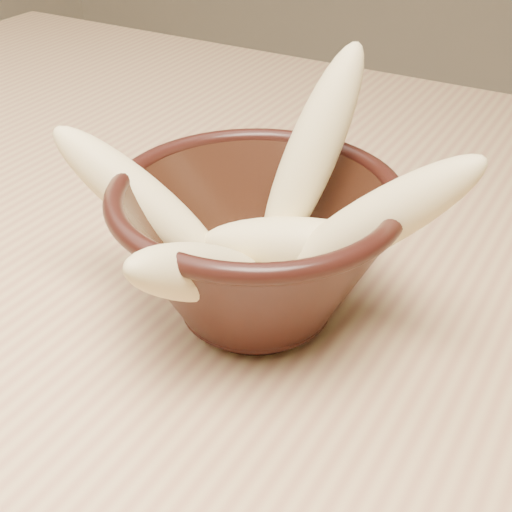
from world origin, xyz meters
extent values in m
cube|color=tan|center=(0.00, 0.00, 0.73)|extent=(1.20, 0.80, 0.04)
cylinder|color=tan|center=(-0.54, 0.34, 0.35)|extent=(0.05, 0.05, 0.71)
cylinder|color=black|center=(0.10, -0.10, 0.76)|extent=(0.08, 0.08, 0.01)
cylinder|color=black|center=(0.10, -0.10, 0.77)|extent=(0.08, 0.08, 0.01)
torus|color=black|center=(0.10, -0.10, 0.84)|extent=(0.18, 0.18, 0.01)
cylinder|color=#F6EEC6|center=(0.10, -0.10, 0.78)|extent=(0.10, 0.10, 0.01)
ellipsoid|color=#E3CE86|center=(0.11, -0.06, 0.85)|extent=(0.07, 0.11, 0.14)
ellipsoid|color=#E3CE86|center=(0.02, -0.12, 0.83)|extent=(0.13, 0.06, 0.11)
ellipsoid|color=#E3CE86|center=(0.17, -0.09, 0.83)|extent=(0.13, 0.06, 0.12)
ellipsoid|color=#E3CE86|center=(0.12, -0.09, 0.81)|extent=(0.12, 0.07, 0.04)
ellipsoid|color=#E3CE86|center=(0.10, -0.16, 0.82)|extent=(0.05, 0.13, 0.09)
camera|label=1|loc=(0.28, -0.43, 1.04)|focal=50.00mm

